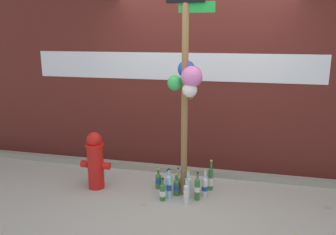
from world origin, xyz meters
TOP-DOWN VIEW (x-y plane):
  - ground_plane at (0.00, 0.00)m, footprint 14.00×14.00m
  - building_wall at (-0.00, 1.33)m, footprint 10.00×0.21m
  - curb_strip at (0.00, 0.96)m, footprint 8.00×0.12m
  - memorial_post at (-0.08, 0.31)m, footprint 0.56×0.53m
  - fire_hydrant at (-1.27, 0.22)m, footprint 0.40×0.24m
  - bottle_0 at (-0.02, 0.21)m, footprint 0.07×0.07m
  - bottle_1 at (-0.25, 0.14)m, footprint 0.07×0.07m
  - bottle_2 at (0.10, 0.18)m, footprint 0.07×0.07m
  - bottle_3 at (-0.31, 0.06)m, footprint 0.07×0.07m
  - bottle_4 at (-0.18, 0.25)m, footprint 0.08×0.08m
  - bottle_5 at (-0.18, 0.34)m, footprint 0.06×0.06m
  - bottle_6 at (-0.12, 0.43)m, footprint 0.07×0.07m
  - bottle_7 at (-0.45, 0.38)m, footprint 0.08×0.08m
  - bottle_8 at (-0.02, 0.06)m, footprint 0.07×0.07m
  - bottle_9 at (0.17, 0.31)m, footprint 0.08×0.08m
  - bottle_10 at (0.23, 0.50)m, footprint 0.07×0.07m
  - bottle_11 at (-0.30, 0.29)m, footprint 0.07×0.07m
  - litter_0 at (1.64, 0.33)m, footprint 0.08×0.07m
  - litter_2 at (-0.60, 0.93)m, footprint 0.09×0.10m
  - litter_3 at (-0.51, -0.10)m, footprint 0.07×0.06m

SIDE VIEW (x-z plane):
  - ground_plane at x=0.00m, z-range 0.00..0.00m
  - litter_0 at x=1.64m, z-range 0.00..0.01m
  - litter_2 at x=-0.60m, z-range 0.00..0.01m
  - litter_3 at x=-0.51m, z-range 0.00..0.01m
  - curb_strip at x=0.00m, z-range 0.00..0.08m
  - bottle_7 at x=-0.45m, z-range -0.03..0.25m
  - bottle_3 at x=-0.31m, z-range -0.03..0.26m
  - bottle_4 at x=-0.18m, z-range -0.03..0.26m
  - bottle_5 at x=-0.18m, z-range -0.04..0.29m
  - bottle_11 at x=-0.30m, z-range -0.03..0.28m
  - bottle_9 at x=0.17m, z-range -0.04..0.31m
  - bottle_8 at x=-0.02m, z-range -0.03..0.30m
  - bottle_2 at x=0.10m, z-range -0.03..0.33m
  - bottle_0 at x=-0.02m, z-range -0.03..0.33m
  - bottle_6 at x=-0.12m, z-range -0.03..0.34m
  - bottle_10 at x=0.23m, z-range -0.05..0.36m
  - bottle_1 at x=-0.25m, z-range -0.04..0.36m
  - fire_hydrant at x=-1.27m, z-range 0.00..0.78m
  - memorial_post at x=-0.08m, z-range 0.27..2.98m
  - building_wall at x=0.00m, z-range 0.00..3.79m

